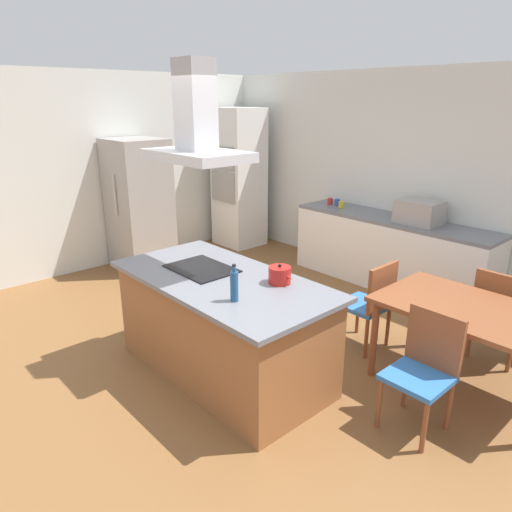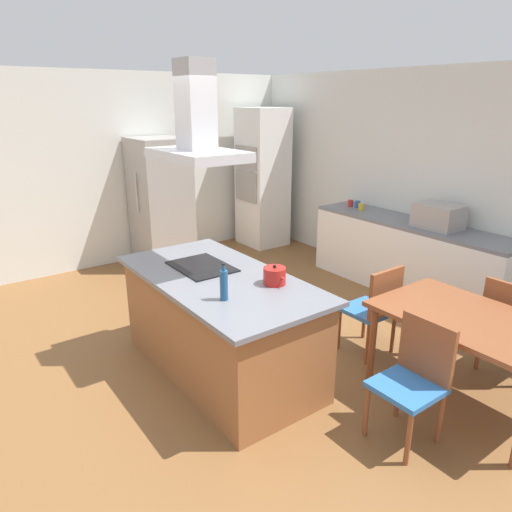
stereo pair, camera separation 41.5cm
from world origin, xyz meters
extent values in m
plane|color=brown|center=(0.00, 1.50, 0.00)|extent=(16.00, 16.00, 0.00)
cube|color=silver|center=(0.00, 3.25, 1.35)|extent=(7.20, 0.10, 2.70)
cube|color=silver|center=(-3.45, 1.00, 1.35)|extent=(0.10, 8.80, 2.70)
cube|color=#995B33|center=(0.00, 0.00, 0.43)|extent=(1.94, 0.92, 0.86)
cube|color=slate|center=(0.00, 0.00, 0.88)|extent=(2.04, 1.02, 0.04)
cube|color=black|center=(-0.28, 0.00, 0.91)|extent=(0.60, 0.44, 0.01)
cylinder|color=#B21E19|center=(0.41, 0.28, 0.97)|extent=(0.18, 0.18, 0.14)
sphere|color=black|center=(0.41, 0.28, 1.05)|extent=(0.03, 0.03, 0.03)
cone|color=#B21E19|center=(0.52, 0.28, 0.98)|extent=(0.06, 0.03, 0.04)
cylinder|color=navy|center=(0.44, -0.22, 1.02)|extent=(0.06, 0.06, 0.23)
cylinder|color=navy|center=(0.44, -0.22, 1.15)|extent=(0.03, 0.03, 0.05)
cylinder|color=black|center=(0.44, -0.22, 1.18)|extent=(0.03, 0.03, 0.01)
cube|color=white|center=(-0.17, 2.88, 0.43)|extent=(2.65, 0.62, 0.86)
cube|color=slate|center=(-0.17, 2.88, 0.88)|extent=(2.65, 0.62, 0.04)
cube|color=#9E9993|center=(0.17, 2.88, 1.04)|extent=(0.50, 0.38, 0.28)
cylinder|color=red|center=(-1.22, 2.92, 0.95)|extent=(0.08, 0.08, 0.09)
cylinder|color=#2D56B2|center=(-1.11, 2.95, 0.95)|extent=(0.08, 0.08, 0.09)
cylinder|color=gold|center=(-0.98, 2.87, 0.95)|extent=(0.08, 0.08, 0.09)
cube|color=white|center=(-2.90, 2.65, 1.10)|extent=(0.70, 0.64, 2.20)
cube|color=#9E9993|center=(-2.90, 2.32, 1.45)|extent=(0.56, 0.02, 0.36)
cube|color=#9E9993|center=(-2.90, 2.32, 1.00)|extent=(0.56, 0.02, 0.48)
cube|color=#9E9993|center=(-2.98, 0.87, 0.91)|extent=(0.80, 0.70, 1.82)
cylinder|color=beige|center=(-2.93, 0.50, 1.10)|extent=(0.02, 0.02, 0.55)
cube|color=brown|center=(1.55, 1.31, 0.73)|extent=(1.40, 0.90, 0.04)
cylinder|color=brown|center=(0.93, 0.94, 0.35)|extent=(0.06, 0.06, 0.71)
cylinder|color=brown|center=(0.93, 1.68, 0.35)|extent=(0.06, 0.06, 0.71)
cube|color=#2D6BB7|center=(0.55, 1.31, 0.43)|extent=(0.42, 0.42, 0.04)
cube|color=brown|center=(0.74, 1.31, 0.67)|extent=(0.04, 0.42, 0.44)
cylinder|color=brown|center=(0.37, 1.13, 0.21)|extent=(0.04, 0.04, 0.41)
cylinder|color=brown|center=(0.37, 1.49, 0.21)|extent=(0.04, 0.04, 0.41)
cylinder|color=brown|center=(0.73, 1.13, 0.21)|extent=(0.04, 0.04, 0.41)
cylinder|color=brown|center=(0.73, 1.49, 0.21)|extent=(0.04, 0.04, 0.41)
cube|color=brown|center=(1.55, 1.87, 0.67)|extent=(0.42, 0.04, 0.44)
cylinder|color=brown|center=(1.37, 2.24, 0.21)|extent=(0.04, 0.04, 0.41)
cylinder|color=brown|center=(1.37, 1.88, 0.21)|extent=(0.04, 0.04, 0.41)
cube|color=#2D6BB7|center=(1.55, 0.56, 0.43)|extent=(0.42, 0.42, 0.04)
cube|color=brown|center=(1.55, 0.75, 0.67)|extent=(0.42, 0.04, 0.44)
cylinder|color=brown|center=(1.73, 0.38, 0.21)|extent=(0.04, 0.04, 0.41)
cylinder|color=brown|center=(1.37, 0.38, 0.21)|extent=(0.04, 0.04, 0.41)
cylinder|color=brown|center=(1.73, 0.74, 0.21)|extent=(0.04, 0.04, 0.41)
cylinder|color=brown|center=(1.37, 0.74, 0.21)|extent=(0.04, 0.04, 0.41)
cube|color=#ADADB2|center=(-0.28, 0.00, 1.89)|extent=(0.90, 0.55, 0.08)
cube|color=#ADADB2|center=(-0.28, 0.00, 2.28)|extent=(0.28, 0.24, 0.70)
camera|label=1|loc=(2.91, -2.24, 2.33)|focal=32.75mm
camera|label=2|loc=(3.17, -1.92, 2.33)|focal=32.75mm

